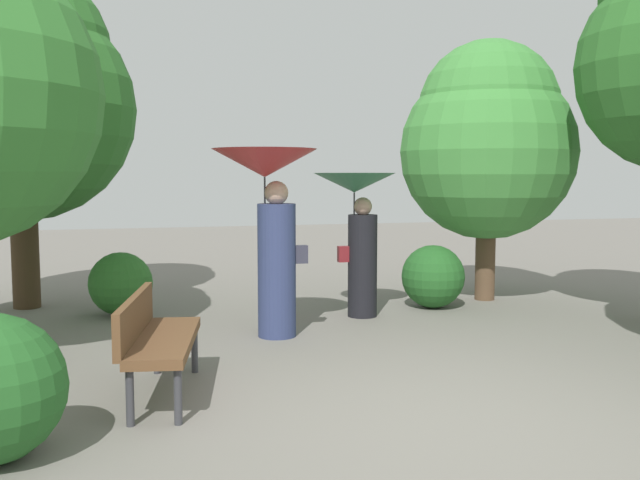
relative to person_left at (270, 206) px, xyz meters
The scene contains 8 objects.
ground_plane 3.42m from the person_left, 76.56° to the right, with size 40.00×40.00×0.00m, color slate.
person_left is the anchor object (origin of this frame).
person_right 1.53m from the person_left, 31.08° to the left, with size 1.03×1.03×1.83m.
park_bench 2.45m from the person_left, 126.30° to the right, with size 0.76×1.57×0.83m.
tree_near_left 4.11m from the person_left, 137.71° to the left, with size 3.03×3.03×4.63m.
tree_mid_right 3.85m from the person_left, 22.24° to the left, with size 2.50×2.50×3.71m.
bush_path_right 2.89m from the person_left, 23.05° to the left, with size 0.86×0.86×0.86m, color #235B23.
bush_behind_bench 2.58m from the person_left, 133.06° to the left, with size 0.81×0.81×0.81m, color #2D6B28.
Camera 1 is at (-2.29, -4.49, 1.80)m, focal length 38.91 mm.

